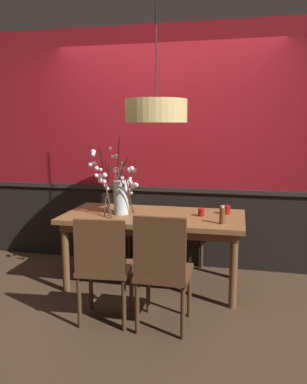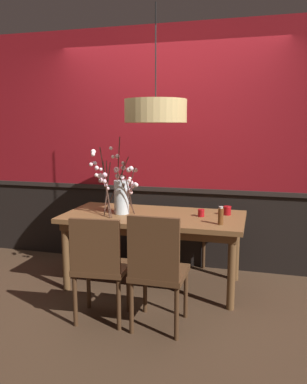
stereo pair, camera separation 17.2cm
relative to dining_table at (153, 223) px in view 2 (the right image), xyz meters
The scene contains 12 objects.
ground_plane 0.65m from the dining_table, ahead, with size 24.00×24.00×0.00m, color #422D1E.
back_wall 0.97m from the dining_table, 90.00° to the left, with size 5.42×0.14×2.70m.
dining_table is the anchor object (origin of this frame).
chair_near_side_right 0.90m from the dining_table, 72.92° to the right, with size 0.42×0.43×0.95m.
chair_far_side_right 0.89m from the dining_table, 74.31° to the left, with size 0.44×0.45×0.90m.
chair_near_side_left 0.90m from the dining_table, 104.29° to the right, with size 0.46×0.42×0.90m.
chair_far_side_left 0.89m from the dining_table, 108.19° to the left, with size 0.44×0.47×0.93m.
vase_with_blossoms 0.46m from the dining_table, behind, with size 0.51×0.45×0.77m.
candle_holder_nearer_center 0.74m from the dining_table, 14.16° to the left, with size 0.08×0.08×0.09m.
candle_holder_nearer_edge 0.49m from the dining_table, ahead, with size 0.07×0.07×0.07m.
condiment_bottle 0.74m from the dining_table, 18.14° to the right, with size 0.05×0.05×0.17m.
pendant_lamp 1.09m from the dining_table, 61.77° to the right, with size 0.58×0.58×1.06m.
Camera 2 is at (0.98, -3.61, 1.60)m, focal length 36.02 mm.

